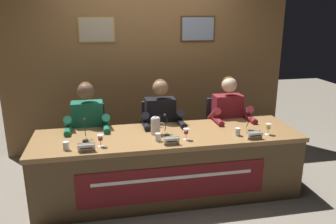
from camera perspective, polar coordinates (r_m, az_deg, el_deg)
ground_plane at (r=4.03m, az=0.00°, el=-13.36°), size 12.00×12.00×0.00m
wall_back_panelled at (r=4.97m, az=-3.29°, el=8.35°), size 4.11×0.14×2.60m
conference_table at (r=3.71m, az=0.32°, el=-7.56°), size 2.91×0.84×0.72m
chair_left at (r=4.32m, az=-13.02°, el=-5.09°), size 0.44×0.45×0.91m
panelist_left at (r=4.04m, az=-13.33°, el=-2.47°), size 0.51×0.48×1.24m
nameplate_left at (r=3.34m, az=-13.57°, el=-5.84°), size 0.16×0.06×0.08m
juice_glass_left at (r=3.42m, az=-11.32°, el=-4.38°), size 0.06×0.06×0.12m
water_cup_left at (r=3.43m, az=-16.80°, el=-5.57°), size 0.06×0.06×0.08m
microphone_left at (r=3.61m, az=-13.79°, el=-3.59°), size 0.06×0.17×0.22m
chair_center at (r=4.37m, az=-1.55°, el=-4.40°), size 0.44×0.45×0.91m
panelist_center at (r=4.10m, az=-1.10°, el=-1.76°), size 0.51×0.48×1.24m
nameplate_center at (r=3.42m, az=0.61°, el=-4.87°), size 0.16×0.06×0.08m
juice_glass_center at (r=3.53m, az=3.07°, el=-3.38°), size 0.06×0.06×0.12m
water_cup_center at (r=3.51m, az=-1.70°, el=-4.33°), size 0.06×0.06×0.08m
microphone_center at (r=3.66m, az=-0.28°, el=-2.80°), size 0.06×0.17×0.22m
chair_right at (r=4.59m, az=9.23°, el=-3.59°), size 0.44×0.45×0.91m
panelist_right at (r=4.33m, az=10.30°, el=-1.03°), size 0.51×0.48×1.24m
nameplate_right at (r=3.68m, az=14.40°, el=-3.81°), size 0.16×0.06×0.08m
juice_glass_right at (r=3.83m, az=16.56°, el=-2.45°), size 0.06×0.06×0.12m
water_cup_right at (r=3.73m, az=11.64°, el=-3.36°), size 0.06×0.06×0.08m
microphone_right at (r=3.89m, az=13.61°, el=-2.10°), size 0.06×0.17×0.22m
water_pitcher_central at (r=3.68m, az=-2.10°, el=-2.36°), size 0.15×0.10×0.21m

